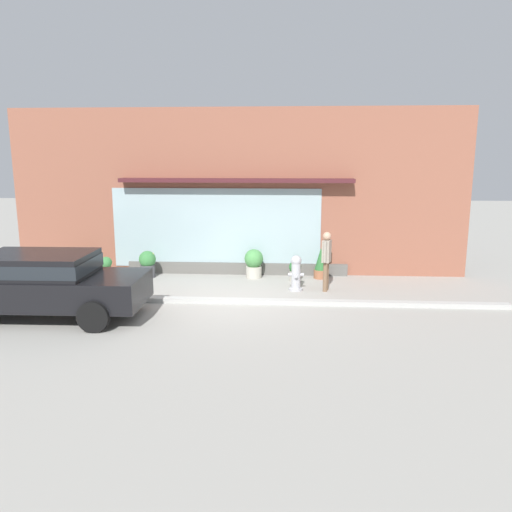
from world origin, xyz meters
name	(u,v)px	position (x,y,z in m)	size (l,w,h in m)	color
ground_plane	(225,301)	(0.00, 0.00, 0.00)	(60.00, 60.00, 0.00)	#9E9B93
curb_strip	(224,301)	(0.00, -0.20, 0.06)	(14.00, 0.24, 0.12)	#B2B2AD
storefront	(237,194)	(-0.01, 3.19, 2.48)	(14.00, 0.81, 5.07)	#935642
fire_hydrant	(296,273)	(1.82, 1.16, 0.50)	(0.43, 0.41, 0.98)	#B2B2B7
pedestrian_with_handbag	(327,257)	(2.64, 1.18, 0.95)	(0.33, 0.65, 1.63)	brown
parked_car_black	(44,281)	(-3.92, -1.58, 0.87)	(4.39, 2.08, 1.49)	black
potted_plant_low_front	(148,263)	(-2.67, 2.37, 0.43)	(0.51, 0.51, 0.82)	#4C4C51
potted_plant_doorstep	(79,264)	(-4.84, 2.45, 0.35)	(0.49, 0.49, 0.73)	#4C4C51
potted_plant_near_hydrant	(295,271)	(1.80, 2.18, 0.32)	(0.36, 0.36, 0.61)	#B7B2A3
potted_plant_corner_tall	(321,264)	(2.58, 2.58, 0.45)	(0.41, 0.41, 0.94)	#9E6042
potted_plant_window_right	(106,266)	(-3.92, 2.28, 0.36)	(0.35, 0.35, 0.64)	#9E6042
potted_plant_by_entrance	(254,263)	(0.56, 2.53, 0.47)	(0.57, 0.57, 0.88)	#B7B2A3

